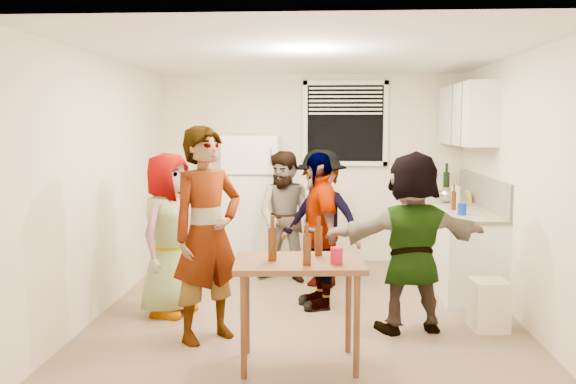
# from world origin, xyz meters

# --- Properties ---
(room) EXTENTS (4.00, 4.50, 2.50)m
(room) POSITION_xyz_m (0.00, 0.00, 0.00)
(room) COLOR white
(room) RESTS_ON ground
(window) EXTENTS (1.12, 0.10, 1.06)m
(window) POSITION_xyz_m (0.45, 2.21, 1.85)
(window) COLOR white
(window) RESTS_ON room
(refrigerator) EXTENTS (0.70, 0.70, 1.70)m
(refrigerator) POSITION_xyz_m (-0.75, 1.88, 0.85)
(refrigerator) COLOR white
(refrigerator) RESTS_ON ground
(counter_lower) EXTENTS (0.60, 2.20, 0.86)m
(counter_lower) POSITION_xyz_m (1.70, 1.15, 0.43)
(counter_lower) COLOR white
(counter_lower) RESTS_ON ground
(countertop) EXTENTS (0.64, 2.22, 0.04)m
(countertop) POSITION_xyz_m (1.70, 1.15, 0.88)
(countertop) COLOR beige
(countertop) RESTS_ON counter_lower
(backsplash) EXTENTS (0.03, 2.20, 0.36)m
(backsplash) POSITION_xyz_m (1.99, 1.15, 1.08)
(backsplash) COLOR #B7B1A9
(backsplash) RESTS_ON countertop
(upper_cabinets) EXTENTS (0.34, 1.60, 0.70)m
(upper_cabinets) POSITION_xyz_m (1.83, 1.35, 1.95)
(upper_cabinets) COLOR white
(upper_cabinets) RESTS_ON room
(kettle) EXTENTS (0.31, 0.28, 0.21)m
(kettle) POSITION_xyz_m (1.65, 1.48, 0.90)
(kettle) COLOR silver
(kettle) RESTS_ON countertop
(paper_towel) EXTENTS (0.11, 0.11, 0.23)m
(paper_towel) POSITION_xyz_m (1.68, 1.11, 0.90)
(paper_towel) COLOR white
(paper_towel) RESTS_ON countertop
(wine_bottle) EXTENTS (0.08, 0.08, 0.33)m
(wine_bottle) POSITION_xyz_m (1.75, 2.01, 0.90)
(wine_bottle) COLOR black
(wine_bottle) RESTS_ON countertop
(beer_bottle_counter) EXTENTS (0.05, 0.05, 0.21)m
(beer_bottle_counter) POSITION_xyz_m (1.60, 0.84, 0.90)
(beer_bottle_counter) COLOR #47230C
(beer_bottle_counter) RESTS_ON countertop
(blue_cup) EXTENTS (0.09, 0.09, 0.12)m
(blue_cup) POSITION_xyz_m (1.60, 0.46, 0.90)
(blue_cup) COLOR #0929A3
(blue_cup) RESTS_ON countertop
(picture_frame) EXTENTS (0.02, 0.16, 0.14)m
(picture_frame) POSITION_xyz_m (1.92, 1.49, 0.97)
(picture_frame) COLOR gold
(picture_frame) RESTS_ON countertop
(trash_bin) EXTENTS (0.33, 0.33, 0.45)m
(trash_bin) POSITION_xyz_m (1.65, -0.49, 0.25)
(trash_bin) COLOR white
(trash_bin) RESTS_ON ground
(serving_table) EXTENTS (1.02, 0.72, 0.82)m
(serving_table) POSITION_xyz_m (-0.02, -1.39, 0.00)
(serving_table) COLOR brown
(serving_table) RESTS_ON ground
(beer_bottle_table) EXTENTS (0.07, 0.07, 0.25)m
(beer_bottle_table) POSITION_xyz_m (-0.22, -1.40, 0.82)
(beer_bottle_table) COLOR #47230C
(beer_bottle_table) RESTS_ON serving_table
(red_cup) EXTENTS (0.09, 0.09, 0.12)m
(red_cup) POSITION_xyz_m (0.26, -1.49, 0.82)
(red_cup) COLOR #BB0E2E
(red_cup) RESTS_ON serving_table
(guest_grey) EXTENTS (1.74, 1.26, 0.50)m
(guest_grey) POSITION_xyz_m (-1.33, -0.19, 0.00)
(guest_grey) COLOR gray
(guest_grey) RESTS_ON ground
(guest_stripe) EXTENTS (1.75, 1.79, 0.44)m
(guest_stripe) POSITION_xyz_m (-0.82, -0.87, 0.00)
(guest_stripe) COLOR #141933
(guest_stripe) RESTS_ON ground
(guest_back_left) EXTENTS (1.09, 1.67, 0.58)m
(guest_back_left) POSITION_xyz_m (-0.26, 1.09, 0.00)
(guest_back_left) COLOR brown
(guest_back_left) RESTS_ON ground
(guest_back_right) EXTENTS (1.64, 1.85, 0.58)m
(guest_back_right) POSITION_xyz_m (0.15, 0.89, 0.00)
(guest_back_right) COLOR #46464C
(guest_back_right) RESTS_ON ground
(guest_black) EXTENTS (1.75, 1.30, 0.38)m
(guest_black) POSITION_xyz_m (0.12, 0.12, 0.00)
(guest_black) COLOR black
(guest_black) RESTS_ON ground
(guest_orange) EXTENTS (1.82, 1.91, 0.48)m
(guest_orange) POSITION_xyz_m (0.94, -0.55, 0.00)
(guest_orange) COLOR #E18F43
(guest_orange) RESTS_ON ground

